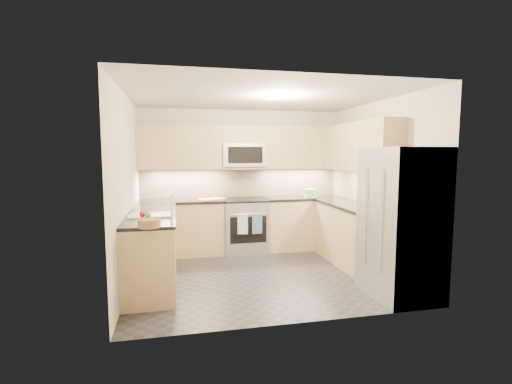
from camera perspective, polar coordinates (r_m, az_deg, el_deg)
name	(u,v)px	position (r m, az deg, el deg)	size (l,w,h in m)	color
floor	(261,274)	(5.47, 0.80, -12.46)	(3.60, 3.20, 0.00)	#242429
ceiling	(261,97)	(5.24, 0.84, 14.43)	(3.60, 3.20, 0.02)	beige
wall_back	(241,180)	(6.77, -2.25, 1.92)	(3.60, 0.02, 2.50)	beige
wall_front	(298,202)	(3.68, 6.47, -1.55)	(3.60, 0.02, 2.50)	beige
wall_left	(127,190)	(5.11, -19.23, 0.27)	(0.02, 3.20, 2.50)	beige
wall_right	(377,185)	(5.88, 18.16, 1.01)	(0.02, 3.20, 2.50)	beige
base_cab_back_left	(182,228)	(6.48, -11.33, -5.52)	(1.42, 0.60, 0.90)	tan
base_cab_back_right	(303,223)	(6.86, 7.25, -4.80)	(1.42, 0.60, 0.90)	tan
base_cab_right	(353,236)	(5.99, 14.68, -6.55)	(0.60, 1.70, 0.90)	tan
base_cab_peninsula	(153,249)	(5.22, -15.62, -8.43)	(0.60, 2.00, 0.90)	tan
countertop_back_left	(181,201)	(6.40, -11.41, -1.40)	(1.42, 0.63, 0.04)	black
countertop_back_right	(303,198)	(6.79, 7.30, -0.91)	(1.42, 0.63, 0.04)	black
countertop_right	(354,206)	(5.91, 14.81, -2.09)	(0.63, 1.70, 0.04)	black
countertop_peninsula	(152,214)	(5.13, -15.77, -3.33)	(0.63, 2.00, 0.04)	black
upper_cab_back	(243,148)	(6.58, -2.00, 6.81)	(3.60, 0.35, 0.75)	tan
upper_cab_right	(359,147)	(6.02, 15.56, 6.68)	(0.35, 1.95, 0.75)	tan
backsplash_back	(242,183)	(6.77, -2.24, 1.45)	(3.60, 0.01, 0.51)	tan
backsplash_right	(362,186)	(6.28, 16.03, 0.87)	(0.01, 2.30, 0.51)	tan
gas_range	(245,226)	(6.56, -1.72, -5.22)	(0.76, 0.65, 0.91)	#919498
range_cooktop	(245,200)	(6.49, -1.74, -1.23)	(0.76, 0.65, 0.03)	black
oven_door_glass	(248,230)	(6.24, -1.17, -5.84)	(0.62, 0.02, 0.45)	black
oven_handle	(249,214)	(6.18, -1.14, -3.42)	(0.02, 0.02, 0.60)	#B2B5BA
microwave	(243,155)	(6.56, -1.96, 5.72)	(0.76, 0.40, 0.40)	#ADB0B5
microwave_door	(245,155)	(6.36, -1.63, 5.72)	(0.60, 0.01, 0.28)	black
refrigerator	(401,223)	(4.78, 21.38, -4.44)	(0.70, 0.90, 1.80)	#A6A8AE
fridge_handle_left	(381,223)	(4.42, 18.69, -4.49)	(0.02, 0.02, 1.20)	#B2B5BA
fridge_handle_right	(365,217)	(4.73, 16.45, -3.76)	(0.02, 0.02, 1.20)	#B2B5BA
sink_basin	(150,221)	(4.89, -15.93, -4.26)	(0.52, 0.38, 0.16)	white
faucet	(171,204)	(4.85, -12.93, -1.87)	(0.03, 0.03, 0.28)	silver
utensil_bowl	(311,193)	(6.76, 8.47, -0.16)	(0.25, 0.25, 0.15)	#63A446
cutting_board	(212,199)	(6.43, -6.77, -1.05)	(0.44, 0.31, 0.01)	#C37812
fruit_basket	(149,223)	(4.13, -16.11, -4.65)	(0.24, 0.24, 0.09)	olive
fruit_apple	(142,214)	(4.30, -17.09, -3.32)	(0.06, 0.06, 0.06)	maroon
fruit_pear	(148,215)	(4.26, -16.32, -3.37)	(0.07, 0.07, 0.07)	#5BBE51
dish_towel_check	(243,225)	(6.17, -2.07, -5.05)	(0.17, 0.01, 0.32)	white
dish_towel_blue	(257,224)	(6.21, 0.18, -4.96)	(0.17, 0.01, 0.33)	#356292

